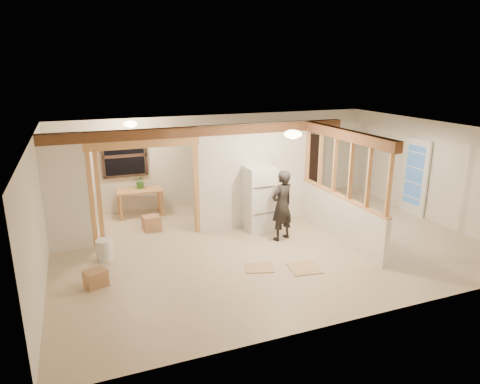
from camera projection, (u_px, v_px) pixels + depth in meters
name	position (u px, v px, depth m)	size (l,w,h in m)	color
floor	(267.00, 243.00, 9.53)	(9.00, 6.50, 0.01)	#C4AD91
ceiling	(269.00, 130.00, 8.82)	(9.00, 6.50, 0.01)	white
wall_back	(219.00, 159.00, 12.08)	(9.00, 0.01, 2.50)	beige
wall_front	(361.00, 245.00, 6.27)	(9.00, 0.01, 2.50)	beige
wall_left	(38.00, 214.00, 7.61)	(0.01, 6.50, 2.50)	beige
wall_right	(430.00, 171.00, 10.74)	(0.01, 6.50, 2.50)	beige
partition_left_stub	(65.00, 193.00, 8.84)	(0.90, 0.12, 2.50)	silver
partition_center	(254.00, 175.00, 10.32)	(2.80, 0.12, 2.50)	silver
doorway_frame	(146.00, 192.00, 9.45)	(2.46, 0.14, 2.20)	tan
header_beam_back	(205.00, 131.00, 9.58)	(7.00, 0.18, 0.22)	brown
header_beam_right	(345.00, 135.00, 9.05)	(0.18, 3.30, 0.22)	brown
pony_wall	(339.00, 218.00, 9.58)	(0.12, 3.20, 1.00)	silver
stud_partition	(343.00, 168.00, 9.26)	(0.14, 3.20, 1.32)	tan
window_back	(125.00, 156.00, 11.02)	(1.12, 0.10, 1.10)	black
french_door	(415.00, 177.00, 11.14)	(0.12, 0.86, 2.00)	white
ceiling_dome_main	(293.00, 134.00, 8.48)	(0.36, 0.36, 0.16)	#FFEABF
ceiling_dome_util	(130.00, 124.00, 10.01)	(0.32, 0.32, 0.14)	#FFEABF
hanging_bulb	(158.00, 140.00, 9.65)	(0.07, 0.07, 0.07)	#FFD88C
refrigerator	(259.00, 198.00, 10.11)	(0.63, 0.62, 1.54)	white
woman	(282.00, 205.00, 9.48)	(0.59, 0.38, 1.61)	black
work_table	(141.00, 203.00, 11.14)	(1.14, 0.57, 0.72)	tan
potted_plant	(141.00, 182.00, 11.09)	(0.32, 0.28, 0.36)	#33692E
shop_vac	(63.00, 220.00, 9.96)	(0.49, 0.49, 0.64)	#AA2214
bookshelf	(302.00, 165.00, 12.87)	(0.91, 0.30, 1.82)	black
bucket	(105.00, 250.00, 8.64)	(0.33, 0.33, 0.42)	white
box_util_a	(151.00, 223.00, 10.23)	(0.40, 0.34, 0.34)	#A97A52
box_util_b	(82.00, 224.00, 10.24)	(0.28, 0.28, 0.26)	#A97A52
box_front	(96.00, 278.00, 7.59)	(0.37, 0.30, 0.30)	#A97A52
floor_panel_near	(304.00, 268.00, 8.29)	(0.57, 0.57, 0.02)	tan
floor_panel_far	(259.00, 268.00, 8.30)	(0.56, 0.44, 0.02)	tan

